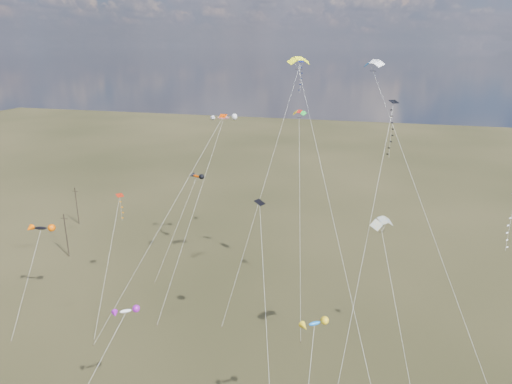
% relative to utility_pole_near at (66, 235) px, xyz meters
% --- Properties ---
extents(utility_pole_near, '(1.40, 0.20, 8.00)m').
position_rel_utility_pole_near_xyz_m(utility_pole_near, '(0.00, 0.00, 0.00)').
color(utility_pole_near, black).
rests_on(utility_pole_near, ground).
extents(utility_pole_far, '(1.40, 0.20, 8.00)m').
position_rel_utility_pole_near_xyz_m(utility_pole_far, '(-8.00, 14.00, 0.00)').
color(utility_pole_far, black).
rests_on(utility_pole_far, ground).
extents(diamond_black_high, '(4.58, 25.65, 30.09)m').
position_rel_utility_pole_near_xyz_m(diamond_black_high, '(52.89, -10.32, 21.27)').
color(diamond_black_high, black).
rests_on(diamond_black_high, ground).
extents(diamond_navy_tall, '(6.81, 20.47, 33.97)m').
position_rel_utility_pole_near_xyz_m(diamond_navy_tall, '(39.29, 5.06, 25.07)').
color(diamond_navy_tall, '#0F1655').
rests_on(diamond_navy_tall, ground).
extents(diamond_black_mid, '(6.36, 16.84, 20.02)m').
position_rel_utility_pole_near_xyz_m(diamond_black_mid, '(41.38, -21.70, 10.90)').
color(diamond_black_mid, black).
rests_on(diamond_black_mid, ground).
extents(diamond_red_low, '(2.31, 12.17, 15.91)m').
position_rel_utility_pole_near_xyz_m(diamond_red_low, '(17.23, -9.39, 9.11)').
color(diamond_red_low, '#A51D08').
rests_on(diamond_red_low, ground).
extents(diamond_orange_center, '(12.50, 17.39, 27.05)m').
position_rel_utility_pole_near_xyz_m(diamond_orange_center, '(27.83, -9.20, 15.02)').
color(diamond_orange_center, '#C93500').
rests_on(diamond_orange_center, ground).
extents(parafoil_yellow, '(14.88, 24.41, 35.08)m').
position_rel_utility_pole_near_xyz_m(parafoil_yellow, '(41.89, -6.47, 30.14)').
color(parafoil_yellow, '#FDFF11').
rests_on(parafoil_yellow, ground).
extents(parafoil_blue_white, '(17.04, 22.02, 34.72)m').
position_rel_utility_pole_near_xyz_m(parafoil_blue_white, '(50.62, -5.51, 29.80)').
color(parafoil_blue_white, '#0C6EBA').
rests_on(parafoil_blue_white, ground).
extents(parafoil_striped, '(6.82, 12.05, 20.03)m').
position_rel_utility_pole_near_xyz_m(parafoil_striped, '(52.90, -18.54, 15.20)').
color(parafoil_striped, gold).
rests_on(parafoil_striped, ground).
extents(parafoil_tricolor, '(4.61, 15.04, 27.63)m').
position_rel_utility_pole_near_xyz_m(parafoil_tricolor, '(40.85, 0.47, 22.79)').
color(parafoil_tricolor, yellow).
rests_on(parafoil_tricolor, ground).
extents(novelty_black_orange, '(3.64, 9.68, 12.61)m').
position_rel_utility_pole_near_xyz_m(novelty_black_orange, '(8.09, -14.64, 7.95)').
color(novelty_black_orange, black).
rests_on(novelty_black_orange, ground).
extents(novelty_orange_black, '(4.52, 12.89, 15.21)m').
position_rel_utility_pole_near_xyz_m(novelty_orange_black, '(22.21, 6.93, 10.51)').
color(novelty_orange_black, '#ED4B00').
rests_on(novelty_orange_black, ground).
extents(novelty_white_purple, '(6.14, 10.21, 13.63)m').
position_rel_utility_pole_near_xyz_m(novelty_white_purple, '(31.21, -31.54, 9.07)').
color(novelty_white_purple, silver).
rests_on(novelty_white_purple, ground).
extents(novelty_redwhite_stripe, '(4.80, 21.99, 25.57)m').
position_rel_utility_pole_near_xyz_m(novelty_redwhite_stripe, '(27.77, 5.61, 20.84)').
color(novelty_redwhite_stripe, '#EA2643').
rests_on(novelty_redwhite_stripe, ground).
extents(novelty_blue_yellow, '(2.15, 9.70, 14.35)m').
position_rel_utility_pole_near_xyz_m(novelty_blue_yellow, '(47.95, -29.98, 9.78)').
color(novelty_blue_yellow, blue).
rests_on(novelty_blue_yellow, ground).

